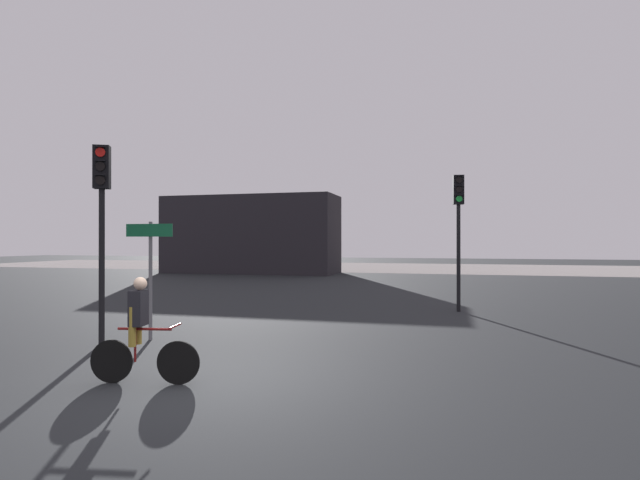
{
  "coord_description": "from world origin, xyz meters",
  "views": [
    {
      "loc": [
        3.66,
        -6.84,
        2.16
      ],
      "look_at": [
        0.5,
        5.0,
        2.2
      ],
      "focal_mm": 28.0,
      "sensor_mm": 36.0,
      "label": 1
    }
  ],
  "objects_px": {
    "traffic_light_far_right": "(458,216)",
    "direction_sign_post": "(150,263)",
    "traffic_light_near_left": "(102,206)",
    "distant_building": "(251,235)",
    "cyclist": "(141,330)"
  },
  "relations": [
    {
      "from": "traffic_light_far_right",
      "to": "cyclist",
      "type": "height_order",
      "value": "traffic_light_far_right"
    },
    {
      "from": "distant_building",
      "to": "traffic_light_far_right",
      "type": "bearing_deg",
      "value": -49.63
    },
    {
      "from": "distant_building",
      "to": "traffic_light_near_left",
      "type": "bearing_deg",
      "value": -74.5
    },
    {
      "from": "traffic_light_near_left",
      "to": "traffic_light_far_right",
      "type": "distance_m",
      "value": 10.16
    },
    {
      "from": "distant_building",
      "to": "cyclist",
      "type": "xyz_separation_m",
      "value": [
        8.92,
        -25.45,
        -1.83
      ]
    },
    {
      "from": "traffic_light_near_left",
      "to": "traffic_light_far_right",
      "type": "height_order",
      "value": "traffic_light_far_right"
    },
    {
      "from": "distant_building",
      "to": "direction_sign_post",
      "type": "xyz_separation_m",
      "value": [
        7.07,
        -22.45,
        -0.95
      ]
    },
    {
      "from": "traffic_light_near_left",
      "to": "traffic_light_far_right",
      "type": "relative_size",
      "value": 0.99
    },
    {
      "from": "traffic_light_near_left",
      "to": "traffic_light_far_right",
      "type": "bearing_deg",
      "value": -161.52
    },
    {
      "from": "traffic_light_far_right",
      "to": "direction_sign_post",
      "type": "bearing_deg",
      "value": 36.23
    },
    {
      "from": "traffic_light_near_left",
      "to": "cyclist",
      "type": "height_order",
      "value": "traffic_light_near_left"
    },
    {
      "from": "distant_building",
      "to": "traffic_light_far_right",
      "type": "relative_size",
      "value": 2.83
    },
    {
      "from": "traffic_light_near_left",
      "to": "cyclist",
      "type": "distance_m",
      "value": 3.94
    },
    {
      "from": "traffic_light_near_left",
      "to": "direction_sign_post",
      "type": "relative_size",
      "value": 1.6
    },
    {
      "from": "direction_sign_post",
      "to": "traffic_light_far_right",
      "type": "bearing_deg",
      "value": -140.02
    }
  ]
}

